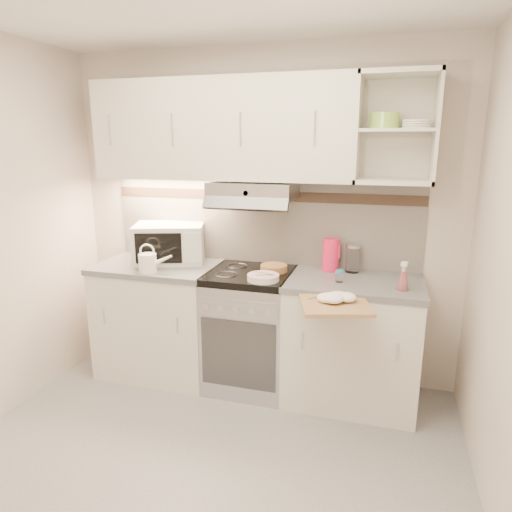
{
  "coord_description": "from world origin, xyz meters",
  "views": [
    {
      "loc": [
        0.93,
        -1.95,
        1.82
      ],
      "look_at": [
        0.09,
        0.95,
        1.06
      ],
      "focal_mm": 32.0,
      "sensor_mm": 36.0,
      "label": 1
    }
  ],
  "objects_px": {
    "plate_stack": "(263,277)",
    "cutting_board": "(335,305)",
    "microwave": "(170,243)",
    "watering_can": "(149,262)",
    "electric_range": "(250,329)",
    "pink_pitcher": "(331,254)",
    "glass_jar": "(353,258)",
    "spray_bottle": "(403,278)"
  },
  "relations": [
    {
      "from": "cutting_board",
      "to": "electric_range",
      "type": "bearing_deg",
      "value": 129.48
    },
    {
      "from": "watering_can",
      "to": "plate_stack",
      "type": "distance_m",
      "value": 0.85
    },
    {
      "from": "cutting_board",
      "to": "spray_bottle",
      "type": "bearing_deg",
      "value": 23.24
    },
    {
      "from": "microwave",
      "to": "plate_stack",
      "type": "height_order",
      "value": "microwave"
    },
    {
      "from": "glass_jar",
      "to": "microwave",
      "type": "bearing_deg",
      "value": -176.57
    },
    {
      "from": "electric_range",
      "to": "plate_stack",
      "type": "height_order",
      "value": "plate_stack"
    },
    {
      "from": "electric_range",
      "to": "pink_pitcher",
      "type": "height_order",
      "value": "pink_pitcher"
    },
    {
      "from": "watering_can",
      "to": "spray_bottle",
      "type": "relative_size",
      "value": 1.23
    },
    {
      "from": "spray_bottle",
      "to": "cutting_board",
      "type": "distance_m",
      "value": 0.51
    },
    {
      "from": "watering_can",
      "to": "plate_stack",
      "type": "bearing_deg",
      "value": -10.54
    },
    {
      "from": "electric_range",
      "to": "spray_bottle",
      "type": "xyz_separation_m",
      "value": [
        1.06,
        -0.13,
        0.53
      ]
    },
    {
      "from": "electric_range",
      "to": "spray_bottle",
      "type": "bearing_deg",
      "value": -7.14
    },
    {
      "from": "cutting_board",
      "to": "microwave",
      "type": "bearing_deg",
      "value": 140.94
    },
    {
      "from": "plate_stack",
      "to": "cutting_board",
      "type": "distance_m",
      "value": 0.59
    },
    {
      "from": "electric_range",
      "to": "watering_can",
      "type": "bearing_deg",
      "value": -162.64
    },
    {
      "from": "plate_stack",
      "to": "pink_pitcher",
      "type": "height_order",
      "value": "pink_pitcher"
    },
    {
      "from": "spray_bottle",
      "to": "electric_range",
      "type": "bearing_deg",
      "value": -174.59
    },
    {
      "from": "microwave",
      "to": "glass_jar",
      "type": "height_order",
      "value": "microwave"
    },
    {
      "from": "glass_jar",
      "to": "cutting_board",
      "type": "height_order",
      "value": "glass_jar"
    },
    {
      "from": "spray_bottle",
      "to": "pink_pitcher",
      "type": "bearing_deg",
      "value": 158.93
    },
    {
      "from": "plate_stack",
      "to": "pink_pitcher",
      "type": "relative_size",
      "value": 0.92
    },
    {
      "from": "microwave",
      "to": "glass_jar",
      "type": "relative_size",
      "value": 3.08
    },
    {
      "from": "plate_stack",
      "to": "cutting_board",
      "type": "relative_size",
      "value": 0.55
    },
    {
      "from": "plate_stack",
      "to": "glass_jar",
      "type": "xyz_separation_m",
      "value": [
        0.57,
        0.38,
        0.08
      ]
    },
    {
      "from": "pink_pitcher",
      "to": "spray_bottle",
      "type": "xyz_separation_m",
      "value": [
        0.5,
        -0.33,
        -0.04
      ]
    },
    {
      "from": "pink_pitcher",
      "to": "electric_range",
      "type": "bearing_deg",
      "value": -152.18
    },
    {
      "from": "cutting_board",
      "to": "glass_jar",
      "type": "bearing_deg",
      "value": 69.66
    },
    {
      "from": "watering_can",
      "to": "cutting_board",
      "type": "bearing_deg",
      "value": -22.85
    },
    {
      "from": "microwave",
      "to": "plate_stack",
      "type": "xyz_separation_m",
      "value": [
        0.84,
        -0.3,
        -0.13
      ]
    },
    {
      "from": "pink_pitcher",
      "to": "glass_jar",
      "type": "xyz_separation_m",
      "value": [
        0.16,
        0.0,
        -0.02
      ]
    },
    {
      "from": "microwave",
      "to": "cutting_board",
      "type": "distance_m",
      "value": 1.49
    },
    {
      "from": "electric_range",
      "to": "pink_pitcher",
      "type": "relative_size",
      "value": 3.76
    },
    {
      "from": "microwave",
      "to": "pink_pitcher",
      "type": "height_order",
      "value": "microwave"
    },
    {
      "from": "microwave",
      "to": "pink_pitcher",
      "type": "bearing_deg",
      "value": -14.86
    },
    {
      "from": "plate_stack",
      "to": "spray_bottle",
      "type": "xyz_separation_m",
      "value": [
        0.91,
        0.05,
        0.06
      ]
    },
    {
      "from": "plate_stack",
      "to": "cutting_board",
      "type": "bearing_deg",
      "value": -27.61
    },
    {
      "from": "electric_range",
      "to": "watering_can",
      "type": "relative_size",
      "value": 3.64
    },
    {
      "from": "glass_jar",
      "to": "spray_bottle",
      "type": "distance_m",
      "value": 0.48
    },
    {
      "from": "watering_can",
      "to": "pink_pitcher",
      "type": "xyz_separation_m",
      "value": [
        1.25,
        0.42,
        0.04
      ]
    },
    {
      "from": "cutting_board",
      "to": "watering_can",
      "type": "bearing_deg",
      "value": 153.8
    },
    {
      "from": "electric_range",
      "to": "glass_jar",
      "type": "distance_m",
      "value": 0.92
    },
    {
      "from": "microwave",
      "to": "spray_bottle",
      "type": "relative_size",
      "value": 3.1
    }
  ]
}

